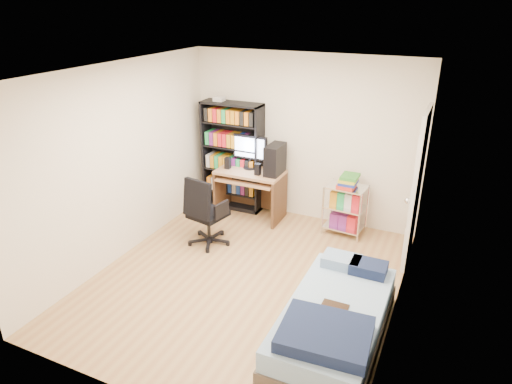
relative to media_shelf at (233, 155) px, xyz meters
The scene contains 7 objects.
room 2.18m from the media_shelf, 58.84° to the right, with size 3.58×4.08×2.58m.
media_shelf is the anchor object (origin of this frame).
computer_desk 0.57m from the media_shelf, 18.20° to the right, with size 1.02×0.59×1.28m.
office_chair 1.41m from the media_shelf, 79.40° to the right, with size 0.70×0.70×1.00m.
wire_cart 1.92m from the media_shelf, ahead, with size 0.59×0.45×0.91m.
bed 3.48m from the media_shelf, 45.72° to the right, with size 0.92×1.85×0.53m.
door 2.88m from the media_shelf, ahead, with size 0.12×0.80×2.00m.
Camera 1 is at (2.09, -4.25, 3.19)m, focal length 32.00 mm.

